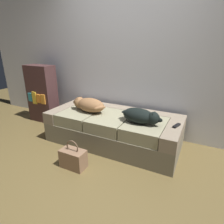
{
  "coord_description": "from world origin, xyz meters",
  "views": [
    {
      "loc": [
        1.17,
        -1.41,
        1.49
      ],
      "look_at": [
        0.0,
        0.92,
        0.53
      ],
      "focal_mm": 30.12,
      "sensor_mm": 36.0,
      "label": 1
    }
  ],
  "objects_px": {
    "handbag": "(73,158)",
    "bookshelf": "(42,94)",
    "dog_dark": "(141,116)",
    "couch": "(113,128)",
    "dog_tan": "(89,105)",
    "tv_remote": "(177,126)"
  },
  "relations": [
    {
      "from": "couch",
      "to": "dog_tan",
      "type": "height_order",
      "value": "dog_tan"
    },
    {
      "from": "bookshelf",
      "to": "dog_dark",
      "type": "bearing_deg",
      "value": -8.72
    },
    {
      "from": "couch",
      "to": "tv_remote",
      "type": "distance_m",
      "value": 0.96
    },
    {
      "from": "dog_dark",
      "to": "handbag",
      "type": "xyz_separation_m",
      "value": [
        -0.64,
        -0.67,
        -0.45
      ]
    },
    {
      "from": "dog_tan",
      "to": "tv_remote",
      "type": "distance_m",
      "value": 1.33
    },
    {
      "from": "dog_dark",
      "to": "handbag",
      "type": "relative_size",
      "value": 1.56
    },
    {
      "from": "dog_dark",
      "to": "handbag",
      "type": "bearing_deg",
      "value": -133.65
    },
    {
      "from": "couch",
      "to": "dog_dark",
      "type": "relative_size",
      "value": 3.39
    },
    {
      "from": "couch",
      "to": "bookshelf",
      "type": "bearing_deg",
      "value": 173.43
    },
    {
      "from": "tv_remote",
      "to": "handbag",
      "type": "bearing_deg",
      "value": -127.55
    },
    {
      "from": "bookshelf",
      "to": "handbag",
      "type": "bearing_deg",
      "value": -33.78
    },
    {
      "from": "couch",
      "to": "dog_tan",
      "type": "bearing_deg",
      "value": -170.88
    },
    {
      "from": "dog_tan",
      "to": "dog_dark",
      "type": "height_order",
      "value": "dog_tan"
    },
    {
      "from": "dog_tan",
      "to": "bookshelf",
      "type": "bearing_deg",
      "value": 168.51
    },
    {
      "from": "couch",
      "to": "handbag",
      "type": "relative_size",
      "value": 5.3
    },
    {
      "from": "tv_remote",
      "to": "dog_tan",
      "type": "bearing_deg",
      "value": -161.47
    },
    {
      "from": "handbag",
      "to": "bookshelf",
      "type": "relative_size",
      "value": 0.34
    },
    {
      "from": "handbag",
      "to": "bookshelf",
      "type": "bearing_deg",
      "value": 146.22
    },
    {
      "from": "dog_dark",
      "to": "couch",
      "type": "bearing_deg",
      "value": 164.0
    },
    {
      "from": "couch",
      "to": "dog_tan",
      "type": "distance_m",
      "value": 0.54
    },
    {
      "from": "dog_dark",
      "to": "tv_remote",
      "type": "height_order",
      "value": "dog_dark"
    },
    {
      "from": "tv_remote",
      "to": "handbag",
      "type": "distance_m",
      "value": 1.38
    }
  ]
}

